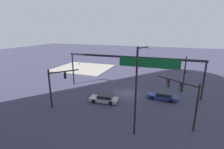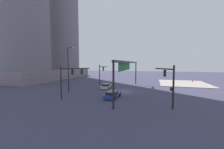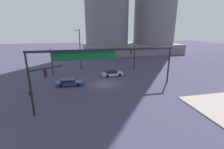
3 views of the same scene
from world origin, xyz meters
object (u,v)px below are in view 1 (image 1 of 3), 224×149
Objects in this scene: streetlamp_curved_arm at (137,87)px; traffic_signal_opposite_side at (182,67)px; sedan_car_approaching at (104,99)px; fire_hydrant_on_curb at (79,64)px; traffic_signal_near_corner at (184,94)px; traffic_signal_cross_street at (56,82)px; sedan_car_waiting_far at (163,96)px.

traffic_signal_opposite_side is at bearing 8.23° from streetlamp_curved_arm.
sedan_car_approaching is 6.34× the size of fire_hydrant_on_curb.
sedan_car_approaching is (11.07, -2.80, -3.38)m from traffic_signal_near_corner.
traffic_signal_cross_street is 12.60m from streetlamp_curved_arm.
sedan_car_waiting_far is 32.84m from fire_hydrant_on_curb.
traffic_signal_near_corner is 1.19× the size of sedan_car_waiting_far.
streetlamp_curved_arm is at bearing 129.88° from fire_hydrant_on_curb.
traffic_signal_cross_street reaches higher than fire_hydrant_on_curb.
traffic_signal_opposite_side is 10.07m from sedan_car_waiting_far.
traffic_signal_opposite_side is at bearing -104.76° from sedan_car_waiting_far.
fire_hydrant_on_curb is at bearing -31.13° from sedan_car_waiting_far.
fire_hydrant_on_curb is at bearing -51.26° from traffic_signal_opposite_side.
streetlamp_curved_arm reaches higher than sedan_car_waiting_far.
sedan_car_waiting_far is (-2.33, -10.37, -4.82)m from streetlamp_curved_arm.
sedan_car_approaching is 9.58m from sedan_car_waiting_far.
traffic_signal_near_corner is 0.59× the size of streetlamp_curved_arm.
streetlamp_curved_arm is at bearing 70.53° from traffic_signal_near_corner.
traffic_signal_near_corner is at bearing 113.43° from sedan_car_waiting_far.
streetlamp_curved_arm is (5.43, 19.43, 1.69)m from traffic_signal_opposite_side.
traffic_signal_opposite_side is 8.24× the size of fire_hydrant_on_curb.
fire_hydrant_on_curb is (12.27, -26.74, -3.23)m from traffic_signal_cross_street.
traffic_signal_opposite_side is 17.94m from sedan_car_approaching.
traffic_signal_opposite_side is 31.67m from fire_hydrant_on_curb.
traffic_signal_cross_street reaches higher than sedan_car_waiting_far.
traffic_signal_near_corner is 11.91m from sedan_car_approaching.
streetlamp_curved_arm is (-12.22, 2.58, 1.67)m from traffic_signal_cross_street.
sedan_car_waiting_far is (-14.55, -7.80, -3.14)m from traffic_signal_cross_street.
streetlamp_curved_arm is at bearing -61.70° from traffic_signal_cross_street.
traffic_signal_opposite_side reaches higher than traffic_signal_near_corner.
traffic_signal_cross_street is at bearing 10.71° from traffic_signal_opposite_side.
traffic_signal_near_corner reaches higher than sedan_car_approaching.
traffic_signal_cross_street is at bearing 101.94° from streetlamp_curved_arm.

